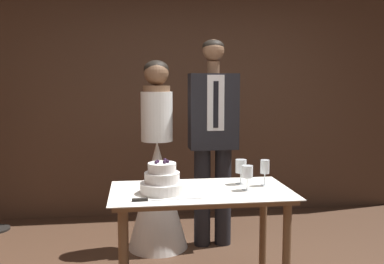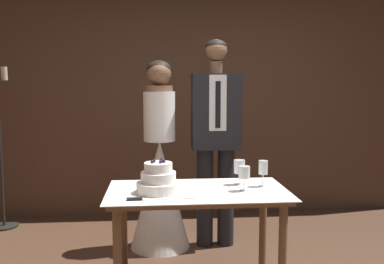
# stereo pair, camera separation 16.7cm
# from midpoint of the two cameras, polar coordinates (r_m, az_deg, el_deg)

# --- Properties ---
(wall_back) EXTENTS (5.18, 0.12, 2.83)m
(wall_back) POSITION_cam_midpoint_polar(r_m,az_deg,el_deg) (4.87, -0.93, 5.68)
(wall_back) COLOR #513828
(wall_back) RESTS_ON ground_plane
(cake_table) EXTENTS (1.25, 0.70, 0.75)m
(cake_table) POSITION_cam_midpoint_polar(r_m,az_deg,el_deg) (3.01, -0.44, -9.63)
(cake_table) COLOR brown
(cake_table) RESTS_ON ground_plane
(tiered_cake) EXTENTS (0.30, 0.30, 0.23)m
(tiered_cake) POSITION_cam_midpoint_polar(r_m,az_deg,el_deg) (2.90, -5.67, -6.47)
(tiered_cake) COLOR white
(tiered_cake) RESTS_ON cake_table
(cake_knife) EXTENTS (0.46, 0.05, 0.02)m
(cake_knife) POSITION_cam_midpoint_polar(r_m,az_deg,el_deg) (2.74, -6.80, -8.93)
(cake_knife) COLOR silver
(cake_knife) RESTS_ON cake_table
(wine_glass_near) EXTENTS (0.07, 0.07, 0.19)m
(wine_glass_near) POSITION_cam_midpoint_polar(r_m,az_deg,el_deg) (3.11, 8.17, -4.80)
(wine_glass_near) COLOR silver
(wine_glass_near) RESTS_ON cake_table
(wine_glass_middle) EXTENTS (0.08, 0.08, 0.18)m
(wine_glass_middle) POSITION_cam_midpoint_polar(r_m,az_deg,el_deg) (3.14, 5.03, -4.75)
(wine_glass_middle) COLOR silver
(wine_glass_middle) RESTS_ON cake_table
(wine_glass_far) EXTENTS (0.08, 0.08, 0.17)m
(wine_glass_far) POSITION_cam_midpoint_polar(r_m,az_deg,el_deg) (2.96, 5.78, -5.40)
(wine_glass_far) COLOR silver
(wine_glass_far) RESTS_ON cake_table
(bride) EXTENTS (0.54, 0.54, 1.68)m
(bride) POSITION_cam_midpoint_polar(r_m,az_deg,el_deg) (3.87, -5.88, -6.35)
(bride) COLOR white
(bride) RESTS_ON ground_plane
(groom) EXTENTS (0.43, 0.25, 1.87)m
(groom) POSITION_cam_midpoint_polar(r_m,az_deg,el_deg) (3.85, 1.57, -0.19)
(groom) COLOR black
(groom) RESTS_ON ground_plane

